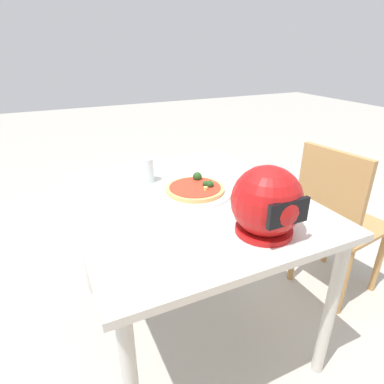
{
  "coord_description": "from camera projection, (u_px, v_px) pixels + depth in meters",
  "views": [
    {
      "loc": [
        0.53,
        1.16,
        1.37
      ],
      "look_at": [
        -0.02,
        -0.02,
        0.77
      ],
      "focal_mm": 30.2,
      "sensor_mm": 36.0,
      "label": 1
    }
  ],
  "objects": [
    {
      "name": "chair_side",
      "position": [
        335.0,
        217.0,
        1.77
      ],
      "size": [
        0.45,
        0.45,
        0.9
      ],
      "color": "#B7844C",
      "rests_on": "ground"
    },
    {
      "name": "dining_table",
      "position": [
        189.0,
        216.0,
        1.45
      ],
      "size": [
        0.97,
        1.09,
        0.75
      ],
      "color": "beige",
      "rests_on": "ground"
    },
    {
      "name": "pizza",
      "position": [
        196.0,
        188.0,
        1.46
      ],
      "size": [
        0.26,
        0.26,
        0.06
      ],
      "color": "tan",
      "rests_on": "pizza_plate"
    },
    {
      "name": "drinking_glass",
      "position": [
        147.0,
        170.0,
        1.57
      ],
      "size": [
        0.07,
        0.07,
        0.12
      ],
      "primitive_type": "cylinder",
      "color": "silver",
      "rests_on": "dining_table"
    },
    {
      "name": "pizza_plate",
      "position": [
        195.0,
        192.0,
        1.47
      ],
      "size": [
        0.33,
        0.33,
        0.01
      ],
      "primitive_type": "cylinder",
      "color": "white",
      "rests_on": "dining_table"
    },
    {
      "name": "motorcycle_helmet",
      "position": [
        267.0,
        203.0,
        1.12
      ],
      "size": [
        0.25,
        0.25,
        0.25
      ],
      "color": "#B21414",
      "rests_on": "dining_table"
    },
    {
      "name": "ground_plane",
      "position": [
        189.0,
        325.0,
        1.73
      ],
      "size": [
        14.0,
        14.0,
        0.0
      ],
      "primitive_type": "plane",
      "color": "#B2ADA3"
    }
  ]
}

